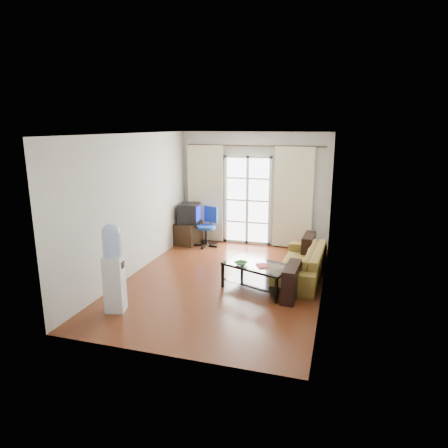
{
  "coord_description": "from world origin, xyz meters",
  "views": [
    {
      "loc": [
        2.02,
        -6.71,
        2.84
      ],
      "look_at": [
        -0.09,
        0.35,
        1.01
      ],
      "focal_mm": 32.0,
      "sensor_mm": 36.0,
      "label": 1
    }
  ],
  "objects_px": {
    "crt_tv": "(188,213)",
    "water_cooler": "(113,266)",
    "sofa": "(301,262)",
    "task_chair": "(207,234)",
    "tv_stand": "(188,233)",
    "coffee_table": "(258,273)"
  },
  "relations": [
    {
      "from": "crt_tv",
      "to": "sofa",
      "type": "bearing_deg",
      "value": -33.44
    },
    {
      "from": "task_chair",
      "to": "water_cooler",
      "type": "bearing_deg",
      "value": -76.5
    },
    {
      "from": "water_cooler",
      "to": "sofa",
      "type": "bearing_deg",
      "value": 25.96
    },
    {
      "from": "coffee_table",
      "to": "tv_stand",
      "type": "bearing_deg",
      "value": 133.87
    },
    {
      "from": "sofa",
      "to": "crt_tv",
      "type": "relative_size",
      "value": 3.65
    },
    {
      "from": "coffee_table",
      "to": "sofa",
      "type": "bearing_deg",
      "value": 51.07
    },
    {
      "from": "tv_stand",
      "to": "water_cooler",
      "type": "distance_m",
      "value": 3.82
    },
    {
      "from": "sofa",
      "to": "crt_tv",
      "type": "bearing_deg",
      "value": -114.47
    },
    {
      "from": "sofa",
      "to": "task_chair",
      "type": "bearing_deg",
      "value": -118.09
    },
    {
      "from": "coffee_table",
      "to": "task_chair",
      "type": "xyz_separation_m",
      "value": [
        -1.73,
        2.27,
        -0.03
      ]
    },
    {
      "from": "sofa",
      "to": "task_chair",
      "type": "xyz_separation_m",
      "value": [
        -2.4,
        1.44,
        -0.01
      ]
    },
    {
      "from": "crt_tv",
      "to": "task_chair",
      "type": "bearing_deg",
      "value": -12.71
    },
    {
      "from": "tv_stand",
      "to": "water_cooler",
      "type": "relative_size",
      "value": 0.51
    },
    {
      "from": "sofa",
      "to": "water_cooler",
      "type": "xyz_separation_m",
      "value": [
        -2.63,
        -2.28,
        0.44
      ]
    },
    {
      "from": "sofa",
      "to": "tv_stand",
      "type": "bearing_deg",
      "value": -114.32
    },
    {
      "from": "sofa",
      "to": "coffee_table",
      "type": "bearing_deg",
      "value": -35.99
    },
    {
      "from": "tv_stand",
      "to": "task_chair",
      "type": "height_order",
      "value": "task_chair"
    },
    {
      "from": "crt_tv",
      "to": "water_cooler",
      "type": "height_order",
      "value": "water_cooler"
    },
    {
      "from": "sofa",
      "to": "task_chair",
      "type": "distance_m",
      "value": 2.8
    },
    {
      "from": "sofa",
      "to": "crt_tv",
      "type": "height_order",
      "value": "crt_tv"
    },
    {
      "from": "coffee_table",
      "to": "water_cooler",
      "type": "xyz_separation_m",
      "value": [
        -1.97,
        -1.46,
        0.43
      ]
    },
    {
      "from": "crt_tv",
      "to": "water_cooler",
      "type": "xyz_separation_m",
      "value": [
        0.26,
        -3.79,
        -0.03
      ]
    }
  ]
}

